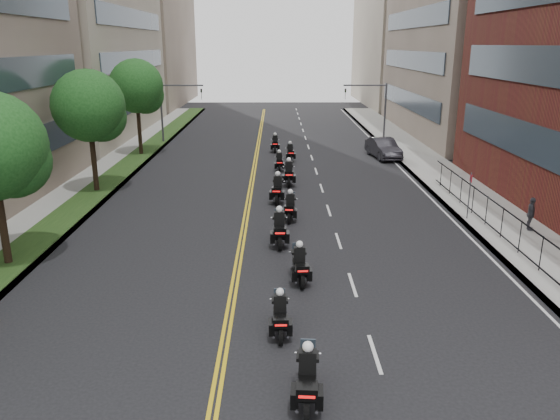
# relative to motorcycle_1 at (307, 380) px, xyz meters

# --- Properties ---
(sidewalk_right) EXTENTS (4.00, 90.00, 0.15)m
(sidewalk_right) POSITION_rel_motorcycle_1_xyz_m (11.01, 22.35, -0.61)
(sidewalk_right) COLOR gray
(sidewalk_right) RESTS_ON ground
(sidewalk_left) EXTENTS (4.00, 90.00, 0.15)m
(sidewalk_left) POSITION_rel_motorcycle_1_xyz_m (-12.99, 22.35, -0.61)
(sidewalk_left) COLOR gray
(sidewalk_left) RESTS_ON ground
(grass_strip) EXTENTS (2.00, 90.00, 0.04)m
(grass_strip) POSITION_rel_motorcycle_1_xyz_m (-12.19, 22.35, -0.52)
(grass_strip) COLOR #1B3A15
(grass_strip) RESTS_ON sidewalk_left
(building_right_far) EXTENTS (15.00, 28.00, 26.00)m
(building_right_far) POSITION_rel_motorcycle_1_xyz_m (20.51, 75.35, 12.31)
(building_right_far) COLOR #A09181
(building_right_far) RESTS_ON ground
(building_left_far) EXTENTS (16.00, 28.00, 26.00)m
(building_left_far) POSITION_rel_motorcycle_1_xyz_m (-22.99, 75.35, 12.31)
(building_left_far) COLOR #756455
(building_left_far) RESTS_ON ground
(iron_fence) EXTENTS (0.05, 28.00, 1.50)m
(iron_fence) POSITION_rel_motorcycle_1_xyz_m (10.01, 9.35, 0.22)
(iron_fence) COLOR black
(iron_fence) RESTS_ON sidewalk_right
(street_trees) EXTENTS (4.40, 38.40, 7.98)m
(street_trees) POSITION_rel_motorcycle_1_xyz_m (-12.04, 15.96, 4.45)
(street_trees) COLOR #301D15
(street_trees) RESTS_ON ground
(traffic_signal_right) EXTENTS (4.09, 0.20, 5.60)m
(traffic_signal_right) POSITION_rel_motorcycle_1_xyz_m (8.55, 39.35, 3.01)
(traffic_signal_right) COLOR #3F3F44
(traffic_signal_right) RESTS_ON ground
(traffic_signal_left) EXTENTS (4.09, 0.20, 5.60)m
(traffic_signal_left) POSITION_rel_motorcycle_1_xyz_m (-10.53, 39.35, 3.01)
(traffic_signal_left) COLOR #3F3F44
(traffic_signal_left) RESTS_ON ground
(motorcycle_1) EXTENTS (0.61, 2.36, 1.74)m
(motorcycle_1) POSITION_rel_motorcycle_1_xyz_m (0.00, 0.00, 0.00)
(motorcycle_1) COLOR black
(motorcycle_1) RESTS_ON ground
(motorcycle_2) EXTENTS (0.49, 2.12, 1.57)m
(motorcycle_2) POSITION_rel_motorcycle_1_xyz_m (-0.68, 3.59, -0.07)
(motorcycle_2) COLOR black
(motorcycle_2) RESTS_ON ground
(motorcycle_3) EXTENTS (0.61, 2.26, 1.67)m
(motorcycle_3) POSITION_rel_motorcycle_1_xyz_m (0.14, 7.69, -0.03)
(motorcycle_3) COLOR black
(motorcycle_3) RESTS_ON ground
(motorcycle_4) EXTENTS (0.58, 2.53, 1.86)m
(motorcycle_4) POSITION_rel_motorcycle_1_xyz_m (-0.64, 11.86, 0.05)
(motorcycle_4) COLOR black
(motorcycle_4) RESTS_ON ground
(motorcycle_5) EXTENTS (0.61, 2.27, 1.67)m
(motorcycle_5) POSITION_rel_motorcycle_1_xyz_m (-0.04, 15.65, -0.03)
(motorcycle_5) COLOR black
(motorcycle_5) RESTS_ON ground
(motorcycle_6) EXTENTS (0.65, 2.52, 1.86)m
(motorcycle_6) POSITION_rel_motorcycle_1_xyz_m (-0.69, 19.12, 0.05)
(motorcycle_6) COLOR black
(motorcycle_6) RESTS_ON ground
(motorcycle_7) EXTENTS (0.57, 2.51, 1.85)m
(motorcycle_7) POSITION_rel_motorcycle_1_xyz_m (0.08, 23.24, 0.05)
(motorcycle_7) COLOR black
(motorcycle_7) RESTS_ON ground
(motorcycle_8) EXTENTS (0.49, 2.12, 1.56)m
(motorcycle_8) POSITION_rel_motorcycle_1_xyz_m (-0.53, 27.59, -0.07)
(motorcycle_8) COLOR black
(motorcycle_8) RESTS_ON ground
(motorcycle_9) EXTENTS (0.54, 2.16, 1.59)m
(motorcycle_9) POSITION_rel_motorcycle_1_xyz_m (0.37, 31.13, -0.06)
(motorcycle_9) COLOR black
(motorcycle_9) RESTS_ON ground
(motorcycle_10) EXTENTS (0.51, 2.25, 1.66)m
(motorcycle_10) POSITION_rel_motorcycle_1_xyz_m (-0.85, 35.07, -0.03)
(motorcycle_10) COLOR black
(motorcycle_10) RESTS_ON ground
(parked_sedan) EXTENTS (2.42, 5.13, 1.62)m
(parked_sedan) POSITION_rel_motorcycle_1_xyz_m (8.12, 32.29, 0.13)
(parked_sedan) COLOR black
(parked_sedan) RESTS_ON ground
(pedestrian_c) EXTENTS (0.69, 1.06, 1.68)m
(pedestrian_c) POSITION_rel_motorcycle_1_xyz_m (11.88, 13.45, 0.30)
(pedestrian_c) COLOR #3B3B42
(pedestrian_c) RESTS_ON sidewalk_right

